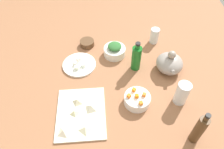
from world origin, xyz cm
name	(u,v)px	position (x,y,z in cm)	size (l,w,h in cm)	color
tabletop	(112,82)	(0.00, 0.00, 1.50)	(190.00, 190.00, 3.00)	#986342
cutting_board	(81,113)	(22.31, -16.48, 3.50)	(30.92, 24.98, 1.00)	white
plate_tofu	(79,65)	(-12.36, -20.20, 3.60)	(20.69, 20.69, 1.20)	white
bowl_greens	(115,51)	(-21.68, 2.11, 5.80)	(13.99, 13.99, 5.60)	white
bowl_carrots	(137,100)	(15.93, 13.06, 5.67)	(13.93, 13.93, 5.33)	white
bowl_small_side	(87,43)	(-31.38, -16.32, 4.85)	(9.54, 9.54, 3.70)	brown
teapot	(170,63)	(-7.83, 34.51, 8.52)	(18.11, 15.84, 14.72)	gray
bottle_0	(136,58)	(-9.79, 14.57, 11.51)	(5.74, 5.74, 19.85)	#196621
bottle_1	(199,129)	(37.12, 37.90, 12.64)	(4.53, 4.53, 22.13)	#51361E
drinking_glass_0	(154,36)	(-33.98, 29.48, 8.31)	(5.88, 5.88, 10.62)	white
drinking_glass_1	(182,93)	(15.30, 36.15, 9.88)	(6.85, 6.85, 13.76)	white
carrot_cube_0	(137,96)	(16.12, 12.61, 9.23)	(1.80, 1.80, 1.80)	orange
carrot_cube_1	(144,95)	(15.36, 16.53, 9.23)	(1.80, 1.80, 1.80)	orange
carrot_cube_2	(141,103)	(20.49, 14.25, 9.23)	(1.80, 1.80, 1.80)	orange
carrot_cube_3	(129,96)	(15.95, 8.43, 9.23)	(1.80, 1.80, 1.80)	orange
carrot_cube_4	(134,90)	(12.14, 11.43, 9.23)	(1.80, 1.80, 1.80)	orange
chopped_greens_mound	(115,46)	(-21.68, 2.11, 10.19)	(8.92, 8.65, 3.16)	#306931
tofu_cube_0	(78,59)	(-15.56, -20.80, 5.30)	(2.20, 2.20, 2.20)	#FAE1D2
tofu_cube_1	(83,65)	(-10.37, -17.49, 5.30)	(2.20, 2.20, 2.20)	white
tofu_cube_2	(75,63)	(-11.91, -22.34, 5.30)	(2.20, 2.20, 2.20)	white
tofu_cube_3	(77,68)	(-8.24, -21.35, 5.30)	(2.20, 2.20, 2.20)	white
dumpling_0	(77,101)	(16.04, -18.79, 5.27)	(4.54, 4.14, 2.54)	beige
dumpling_1	(85,128)	(31.80, -13.57, 5.09)	(5.66, 5.34, 2.17)	beige
dumpling_2	(74,112)	(22.73, -19.66, 5.06)	(4.06, 3.61, 2.12)	beige
dumpling_3	(63,131)	(33.16, -23.98, 5.19)	(5.35, 5.07, 2.38)	beige
dumpling_4	(91,107)	(20.11, -11.40, 5.57)	(5.31, 4.92, 3.15)	beige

